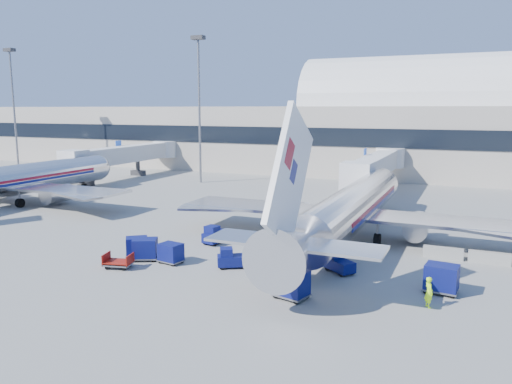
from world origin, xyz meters
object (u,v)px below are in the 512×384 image
at_px(ramp_worker, 429,292).
at_px(barrier_near, 443,253).
at_px(mast_far_west, 13,91).
at_px(cart_train_c, 137,246).
at_px(cart_train_a, 171,253).
at_px(cart_solo_far, 442,278).
at_px(jetbridge_mid, 129,154).
at_px(tug_right, 339,263).
at_px(jetbridge_near, 378,165).
at_px(cart_solo_near, 291,284).
at_px(barrier_mid, 489,258).
at_px(tug_left, 215,235).
at_px(tug_lead, 232,259).
at_px(cart_open_red, 119,263).
at_px(mast_west, 199,88).
at_px(airliner_mid, 10,181).
at_px(cart_train_b, 145,249).
at_px(airliner_main, 351,208).

bearing_deg(ramp_worker, barrier_near, -33.37).
bearing_deg(mast_far_west, cart_train_c, -33.74).
relative_size(cart_train_a, cart_solo_far, 0.86).
xyz_separation_m(jetbridge_mid, tug_right, (45.73, -35.32, -3.24)).
bearing_deg(jetbridge_near, cart_solo_far, -73.71).
bearing_deg(cart_solo_near, ramp_worker, 28.31).
bearing_deg(mast_far_west, jetbridge_near, 0.68).
distance_m(barrier_near, barrier_mid, 3.30).
xyz_separation_m(jetbridge_near, tug_right, (3.73, -35.32, -3.24)).
height_order(jetbridge_mid, tug_left, jetbridge_mid).
xyz_separation_m(tug_lead, cart_open_red, (-7.59, -3.47, -0.30)).
height_order(mast_west, barrier_mid, mast_west).
bearing_deg(cart_train_c, jetbridge_mid, 91.55).
distance_m(airliner_mid, cart_train_b, 31.39).
xyz_separation_m(mast_far_west, cart_train_b, (56.83, -37.75, -13.89)).
bearing_deg(cart_solo_near, airliner_main, 104.27).
distance_m(barrier_mid, cart_solo_near, 17.05).
height_order(tug_left, cart_train_b, cart_train_b).
bearing_deg(cart_open_red, cart_solo_far, -2.59).
relative_size(airliner_mid, cart_train_b, 15.72).
height_order(cart_train_b, ramp_worker, ramp_worker).
distance_m(airliner_mid, tug_right, 44.31).
xyz_separation_m(tug_left, ramp_worker, (18.32, -7.50, 0.18)).
height_order(tug_right, cart_train_c, cart_train_c).
xyz_separation_m(barrier_near, cart_train_c, (-22.41, -9.13, 0.37)).
distance_m(airliner_mid, cart_solo_far, 51.46).
xyz_separation_m(mast_far_west, cart_open_red, (56.22, -40.18, -14.41)).
height_order(jetbridge_near, cart_train_a, jetbridge_near).
bearing_deg(airliner_main, mast_west, 139.64).
distance_m(cart_train_c, ramp_worker, 22.28).
bearing_deg(jetbridge_near, jetbridge_mid, 180.00).
bearing_deg(barrier_near, tug_left, -170.04).
bearing_deg(airliner_main, barrier_mid, -12.50).
bearing_deg(barrier_mid, tug_lead, -153.53).
xyz_separation_m(airliner_mid, barrier_near, (50.00, -2.51, -2.48)).
xyz_separation_m(mast_west, tug_lead, (23.81, -36.71, -14.11)).
bearing_deg(airliner_main, jetbridge_near, 95.22).
height_order(barrier_mid, tug_lead, tug_lead).
xyz_separation_m(tug_right, tug_left, (-11.83, 3.26, 0.07)).
bearing_deg(airliner_mid, cart_train_c, -22.87).
distance_m(cart_train_c, cart_open_red, 3.14).
bearing_deg(mast_west, cart_solo_far, -43.17).
bearing_deg(cart_train_b, airliner_mid, 130.47).
bearing_deg(jetbridge_near, cart_solo_near, -86.82).
relative_size(tug_left, cart_solo_near, 1.15).
distance_m(airliner_mid, tug_lead, 37.59).
relative_size(tug_left, cart_train_c, 1.24).
xyz_separation_m(airliner_mid, cart_train_a, (31.09, -12.12, -2.11)).
height_order(cart_train_c, ramp_worker, ramp_worker).
height_order(jetbridge_mid, cart_open_red, jetbridge_mid).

